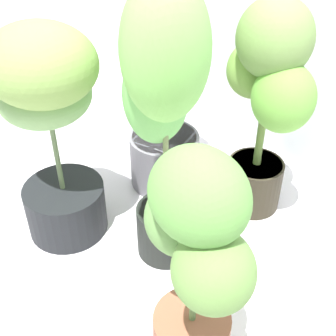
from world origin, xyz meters
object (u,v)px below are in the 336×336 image
potted_plant_front_left (50,119)px  potted_plant_back_left (163,70)px  potted_plant_back_center (268,94)px  potted_plant_center (163,103)px  potted_plant_front_right (195,267)px

potted_plant_front_left → potted_plant_back_left: bearing=88.4°
potted_plant_back_center → potted_plant_center: size_ratio=0.86×
potted_plant_back_center → potted_plant_center: potted_plant_center is taller
potted_plant_back_center → potted_plant_front_right: size_ratio=1.11×
potted_plant_center → potted_plant_back_left: bearing=142.6°
potted_plant_front_left → potted_plant_front_right: bearing=-0.7°
potted_plant_center → potted_plant_front_right: potted_plant_center is taller
potted_plant_back_left → potted_plant_back_center: size_ratio=1.14×
potted_plant_front_left → potted_plant_center: potted_plant_center is taller
potted_plant_back_left → potted_plant_center: bearing=-37.4°
potted_plant_back_center → potted_plant_front_right: (0.36, -0.62, -0.07)m
potted_plant_front_left → potted_plant_center: bearing=35.0°
potted_plant_back_left → potted_plant_front_left: potted_plant_back_left is taller
potted_plant_back_center → potted_plant_front_right: 0.72m
potted_plant_back_center → potted_plant_front_right: bearing=-59.8°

